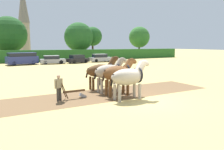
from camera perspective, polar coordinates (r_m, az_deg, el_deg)
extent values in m
plane|color=tan|center=(13.18, 8.15, -6.39)|extent=(240.00, 240.00, 0.00)
cube|color=brown|center=(13.44, -11.34, -6.17)|extent=(20.37, 3.92, 0.01)
cube|color=#286023|center=(44.32, -18.48, 4.76)|extent=(68.62, 1.55, 2.24)
cylinder|color=brown|center=(49.82, -25.15, 5.32)|extent=(0.44, 0.44, 3.29)
sphere|color=#1E4C1E|center=(49.83, -25.40, 9.52)|extent=(7.33, 7.33, 7.33)
cylinder|color=#4C3823|center=(51.64, -8.60, 6.00)|extent=(0.44, 0.44, 3.21)
sphere|color=#235623|center=(51.65, -8.68, 9.81)|extent=(6.64, 6.64, 6.64)
cylinder|color=#4C3823|center=(54.66, -5.06, 6.58)|extent=(0.44, 0.44, 4.01)
sphere|color=#235623|center=(54.68, -5.10, 10.02)|extent=(4.65, 4.65, 4.65)
cylinder|color=#4C3823|center=(60.80, 7.09, 6.55)|extent=(0.44, 0.44, 3.74)
sphere|color=#2D6628|center=(60.82, 7.14, 9.78)|extent=(5.66, 5.66, 5.66)
cylinder|color=gray|center=(70.36, -21.79, 8.60)|extent=(2.97, 2.97, 9.56)
cone|color=slate|center=(71.39, -22.25, 17.14)|extent=(3.27, 3.27, 11.68)
ellipsoid|color=#B2A38E|center=(12.86, 4.05, -0.49)|extent=(2.16, 1.04, 0.96)
cylinder|color=#B2A38E|center=(13.63, 5.84, -3.86)|extent=(0.18, 0.18, 0.93)
cylinder|color=#B2A38E|center=(13.19, 7.23, -4.28)|extent=(0.18, 0.18, 0.93)
cylinder|color=#B2A38E|center=(12.90, 0.73, -4.50)|extent=(0.18, 0.18, 0.93)
cylinder|color=#B2A38E|center=(12.43, 2.01, -4.98)|extent=(0.18, 0.18, 0.93)
cylinder|color=#B2A38E|center=(13.32, 7.37, 1.86)|extent=(0.81, 0.47, 0.88)
ellipsoid|color=#B2A38E|center=(13.53, 8.72, 3.12)|extent=(0.68, 0.27, 0.54)
cube|color=black|center=(13.40, 7.98, 2.77)|extent=(0.40, 0.08, 0.53)
cylinder|color=black|center=(12.35, 0.08, -1.30)|extent=(0.30, 0.12, 0.71)
torus|color=black|center=(13.27, 6.78, 0.06)|extent=(0.12, 0.97, 0.97)
ellipsoid|color=brown|center=(13.86, 1.35, 0.50)|extent=(1.99, 1.01, 0.93)
cylinder|color=brown|center=(14.56, 2.98, -2.87)|extent=(0.18, 0.18, 1.03)
cylinder|color=brown|center=(14.12, 4.14, -3.22)|extent=(0.18, 0.18, 1.03)
cylinder|color=brown|center=(13.94, -1.51, -3.35)|extent=(0.18, 0.18, 1.03)
cylinder|color=brown|center=(13.47, -0.44, -3.74)|extent=(0.18, 0.18, 1.03)
cylinder|color=brown|center=(14.25, 4.27, 2.57)|extent=(0.78, 0.45, 0.84)
ellipsoid|color=brown|center=(14.43, 5.51, 3.67)|extent=(0.68, 0.27, 0.54)
cube|color=black|center=(14.32, 4.83, 3.39)|extent=(0.38, 0.08, 0.50)
cylinder|color=black|center=(13.42, -2.10, -0.17)|extent=(0.30, 0.12, 0.71)
torus|color=black|center=(14.21, 3.75, 0.97)|extent=(0.12, 0.95, 0.94)
ellipsoid|color=#B2A38E|center=(14.90, -0.98, 0.89)|extent=(1.99, 1.02, 0.95)
cylinder|color=#B2A38E|center=(15.58, 0.64, -2.22)|extent=(0.18, 0.18, 0.99)
cylinder|color=#B2A38E|center=(15.11, 1.67, -2.54)|extent=(0.18, 0.18, 0.99)
cylinder|color=#B2A38E|center=(15.00, -3.64, -2.64)|extent=(0.18, 0.18, 0.99)
cylinder|color=#B2A38E|center=(14.51, -2.71, -2.99)|extent=(0.18, 0.18, 0.99)
cylinder|color=#B2A38E|center=(15.26, 1.80, 2.85)|extent=(0.80, 0.46, 0.86)
ellipsoid|color=#B2A38E|center=(15.44, 3.02, 3.91)|extent=(0.68, 0.27, 0.54)
cube|color=black|center=(15.33, 2.35, 3.63)|extent=(0.39, 0.08, 0.52)
cylinder|color=black|center=(14.50, -4.27, 0.28)|extent=(0.30, 0.12, 0.71)
torus|color=black|center=(15.23, 1.32, 1.33)|extent=(0.12, 0.96, 0.96)
ellipsoid|color=#513319|center=(15.97, -3.01, 1.14)|extent=(2.21, 1.00, 0.93)
cylinder|color=#513319|center=(16.65, -1.18, -1.65)|extent=(0.18, 0.18, 0.94)
cylinder|color=#513319|center=(16.18, -0.29, -1.93)|extent=(0.18, 0.18, 0.94)
cylinder|color=#513319|center=(16.04, -5.71, -2.06)|extent=(0.18, 0.18, 0.94)
cylinder|color=#513319|center=(15.56, -4.92, -2.36)|extent=(0.18, 0.18, 0.94)
cylinder|color=#513319|center=(16.34, -0.07, 3.14)|extent=(0.85, 0.45, 0.95)
ellipsoid|color=#513319|center=(16.54, 1.27, 4.29)|extent=(0.68, 0.27, 0.54)
cube|color=black|center=(16.42, 0.53, 3.85)|extent=(0.44, 0.09, 0.59)
cylinder|color=black|center=(15.55, -6.47, 0.55)|extent=(0.30, 0.12, 0.71)
torus|color=black|center=(16.31, -0.58, 1.55)|extent=(0.12, 0.94, 0.94)
cube|color=#4C331E|center=(13.46, -9.87, -4.16)|extent=(1.40, 0.12, 0.12)
cube|color=#939399|center=(13.72, -7.62, -5.37)|extent=(0.48, 0.21, 0.39)
cylinder|color=#4C331E|center=(13.44, -12.69, -3.82)|extent=(0.40, 0.06, 0.96)
cylinder|color=#4C331E|center=(13.06, -12.19, -4.14)|extent=(0.40, 0.06, 0.96)
cylinder|color=#38332D|center=(13.13, -13.37, -4.85)|extent=(0.14, 0.14, 0.77)
cylinder|color=#38332D|center=(12.99, -13.98, -5.00)|extent=(0.14, 0.14, 0.77)
cube|color=tan|center=(12.94, -13.77, -2.08)|extent=(0.49, 0.40, 0.55)
sphere|color=tan|center=(12.88, -13.83, -0.41)|extent=(0.21, 0.21, 0.21)
cylinder|color=tan|center=(13.13, -12.95, -2.02)|extent=(0.09, 0.09, 0.51)
cylinder|color=tan|center=(12.75, -14.60, -2.37)|extent=(0.09, 0.09, 0.51)
cylinder|color=#38332D|center=(17.93, -3.36, -1.19)|extent=(0.14, 0.14, 0.81)
cylinder|color=#38332D|center=(17.72, -3.28, -1.29)|extent=(0.14, 0.14, 0.81)
cube|color=silver|center=(17.73, -3.34, 0.98)|extent=(0.34, 0.51, 0.58)
sphere|color=tan|center=(17.68, -3.35, 2.28)|extent=(0.22, 0.22, 0.22)
cylinder|color=silver|center=(18.01, -3.44, 1.01)|extent=(0.09, 0.09, 0.54)
cylinder|color=silver|center=(17.45, -3.22, 0.79)|extent=(0.09, 0.09, 0.54)
cylinder|color=#665B4C|center=(17.68, -3.35, 2.49)|extent=(0.42, 0.42, 0.02)
cylinder|color=#665B4C|center=(17.67, -3.35, 2.65)|extent=(0.21, 0.21, 0.10)
cube|color=navy|center=(38.56, -22.42, 3.65)|extent=(5.04, 2.80, 1.19)
cube|color=black|center=(38.52, -22.48, 4.93)|extent=(4.45, 2.51, 0.55)
cube|color=navy|center=(38.50, -22.51, 5.38)|extent=(4.45, 2.51, 0.06)
cylinder|color=black|center=(39.87, -20.70, 3.21)|extent=(0.69, 0.33, 0.66)
cylinder|color=black|center=(38.18, -19.88, 3.07)|extent=(0.69, 0.33, 0.66)
cylinder|color=black|center=(39.08, -24.83, 2.91)|extent=(0.69, 0.33, 0.66)
cylinder|color=black|center=(37.35, -24.18, 2.75)|extent=(0.69, 0.33, 0.66)
cube|color=#9E9EA8|center=(38.76, -15.20, 3.58)|extent=(4.33, 2.27, 0.65)
cube|color=black|center=(38.70, -15.54, 4.44)|extent=(2.66, 1.91, 0.54)
cube|color=#9E9EA8|center=(38.68, -15.56, 4.88)|extent=(2.66, 1.91, 0.06)
cylinder|color=black|center=(39.73, -13.49, 3.47)|extent=(0.65, 0.29, 0.63)
cylinder|color=black|center=(38.15, -13.13, 3.31)|extent=(0.65, 0.29, 0.63)
cylinder|color=black|center=(39.44, -17.19, 3.30)|extent=(0.65, 0.29, 0.63)
cylinder|color=black|center=(37.85, -16.99, 3.13)|extent=(0.65, 0.29, 0.63)
cube|color=black|center=(39.64, -8.89, 3.85)|extent=(4.12, 2.47, 0.67)
cube|color=black|center=(39.51, -9.15, 4.72)|extent=(2.57, 1.99, 0.55)
cube|color=black|center=(39.49, -9.16, 5.16)|extent=(2.57, 1.99, 0.06)
cylinder|color=black|center=(40.92, -8.00, 3.73)|extent=(0.66, 0.34, 0.62)
cylinder|color=black|center=(39.65, -6.84, 3.61)|extent=(0.66, 0.34, 0.62)
cylinder|color=black|center=(39.71, -10.92, 3.54)|extent=(0.66, 0.34, 0.62)
cylinder|color=black|center=(38.40, -9.83, 3.42)|extent=(0.66, 0.34, 0.62)
cube|color=#A8A8B2|center=(42.04, -2.97, 4.18)|extent=(4.28, 1.82, 0.69)
cube|color=black|center=(41.91, -3.24, 5.04)|extent=(2.57, 1.63, 0.58)
cube|color=#A8A8B2|center=(41.89, -3.24, 5.48)|extent=(2.57, 1.63, 0.06)
cylinder|color=black|center=(43.34, -1.84, 4.02)|extent=(0.61, 0.22, 0.61)
cylinder|color=black|center=(41.93, -0.86, 3.89)|extent=(0.61, 0.22, 0.61)
cylinder|color=black|center=(42.22, -5.06, 3.89)|extent=(0.61, 0.22, 0.61)
cylinder|color=black|center=(40.77, -4.16, 3.76)|extent=(0.61, 0.22, 0.61)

